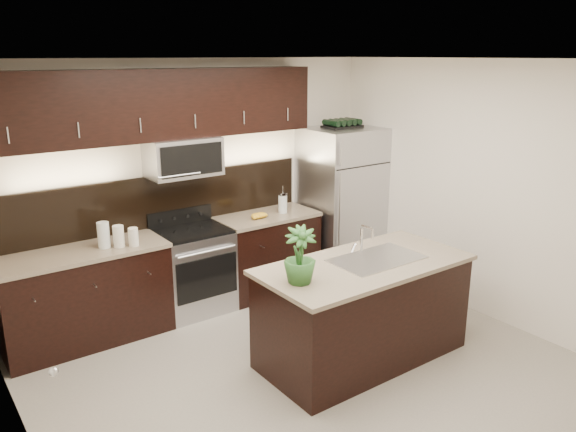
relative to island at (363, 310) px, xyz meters
name	(u,v)px	position (x,y,z in m)	size (l,w,h in m)	color
ground	(306,368)	(-0.55, 0.14, -0.47)	(4.50, 4.50, 0.00)	gray
room_walls	(300,188)	(-0.66, 0.10, 1.22)	(4.52, 4.02, 2.71)	silver
counter_run	(176,274)	(-1.01, 1.83, 0.00)	(3.51, 0.65, 0.94)	black
upper_fixtures	(163,115)	(-0.98, 1.97, 1.67)	(3.49, 0.40, 1.66)	black
island	(363,310)	(0.00, 0.00, 0.00)	(1.96, 0.96, 0.94)	black
sink_faucet	(376,257)	(0.15, 0.01, 0.48)	(0.84, 0.50, 0.28)	silver
refrigerator	(340,202)	(1.25, 1.77, 0.46)	(0.90, 0.81, 1.87)	#B2B2B7
wine_rack	(342,124)	(1.25, 1.77, 1.45)	(0.46, 0.29, 0.11)	black
plant	(300,255)	(-0.75, -0.02, 0.70)	(0.26, 0.26, 0.47)	#275522
canisters	(115,236)	(-1.66, 1.73, 0.58)	(0.36, 0.22, 0.25)	silver
french_press	(283,203)	(0.36, 1.78, 0.58)	(0.11, 0.11, 0.31)	silver
bananas	(254,216)	(-0.06, 1.75, 0.50)	(0.21, 0.16, 0.06)	gold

